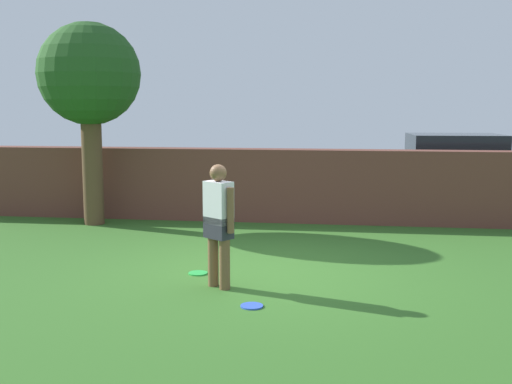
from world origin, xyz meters
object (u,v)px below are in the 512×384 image
Objects in this scene: tree at (89,78)px; car at (454,172)px; frisbee_green at (198,273)px; person at (219,220)px; frisbee_blue at (252,306)px.

tree reaches higher than car.
car is (7.43, 2.74, -2.03)m from tree.
tree is at bearing 16.89° from car.
frisbee_green is (2.92, -3.39, -2.88)m from tree.
tree is 0.92× the size of car.
car reaches higher than person.
car is 7.66m from frisbee_green.
frisbee_blue and frisbee_green have the same top height.
tree is 14.70× the size of frisbee_green.
car reaches higher than frisbee_blue.
frisbee_green is at bearing 161.20° from person.
tree is at bearing 166.21° from person.
person is 6.00× the size of frisbee_green.
person is at bearing -55.10° from frisbee_green.
frisbee_blue is 1.65m from frisbee_green.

